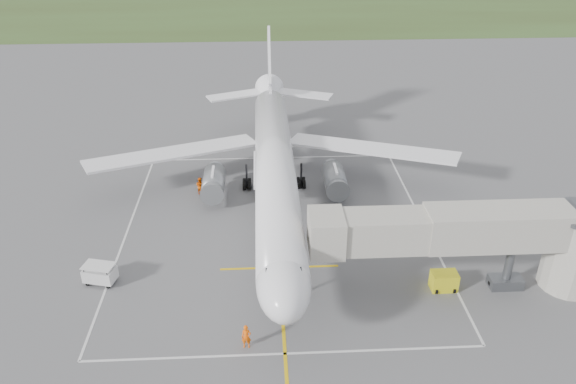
{
  "coord_description": "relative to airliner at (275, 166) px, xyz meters",
  "views": [
    {
      "loc": [
        -1.29,
        -48.62,
        28.21
      ],
      "look_at": [
        1.04,
        -4.0,
        4.0
      ],
      "focal_mm": 35.0,
      "sensor_mm": 36.0,
      "label": 1
    }
  ],
  "objects": [
    {
      "name": "ground",
      "position": [
        0.0,
        -0.75,
        -4.39
      ],
      "size": [
        700.0,
        700.0,
        0.0
      ],
      "primitive_type": "plane",
      "color": "#535355",
      "rests_on": "ground"
    },
    {
      "name": "apron_markings",
      "position": [
        0.0,
        -6.57,
        -4.38
      ],
      "size": [
        28.2,
        60.0,
        0.01
      ],
      "color": "#E1B40D",
      "rests_on": "ground"
    },
    {
      "name": "airliner",
      "position": [
        0.0,
        0.0,
        0.0
      ],
      "size": [
        38.93,
        46.75,
        13.52
      ],
      "color": "white",
      "rests_on": "ground"
    },
    {
      "name": "jet_bridge",
      "position": [
        15.72,
        -14.25,
        0.35
      ],
      "size": [
        23.4,
        5.0,
        7.2
      ],
      "color": "gray",
      "rests_on": "ground"
    },
    {
      "name": "gpu_unit",
      "position": [
        12.97,
        -14.27,
        -3.64
      ],
      "size": [
        2.06,
        1.47,
        1.53
      ],
      "rotation": [
        0.0,
        0.0,
        0.01
      ],
      "color": "yellow",
      "rests_on": "ground"
    },
    {
      "name": "baggage_cart",
      "position": [
        -14.54,
        -12.04,
        -3.51
      ],
      "size": [
        2.75,
        2.03,
        1.72
      ],
      "rotation": [
        0.0,
        0.0,
        -0.24
      ],
      "color": "silver",
      "rests_on": "ground"
    },
    {
      "name": "ramp_worker_nose",
      "position": [
        -2.64,
        -19.93,
        -3.47
      ],
      "size": [
        0.69,
        0.47,
        1.84
      ],
      "primitive_type": "imported",
      "rotation": [
        0.0,
        0.0,
        -0.05
      ],
      "color": "#FF5C08",
      "rests_on": "ground"
    },
    {
      "name": "ramp_worker_wing",
      "position": [
        -7.75,
        2.68,
        -3.43
      ],
      "size": [
        1.18,
        1.13,
        1.92
      ],
      "primitive_type": "imported",
      "rotation": [
        0.0,
        0.0,
        2.53
      ],
      "color": "#D85106",
      "rests_on": "ground"
    }
  ]
}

